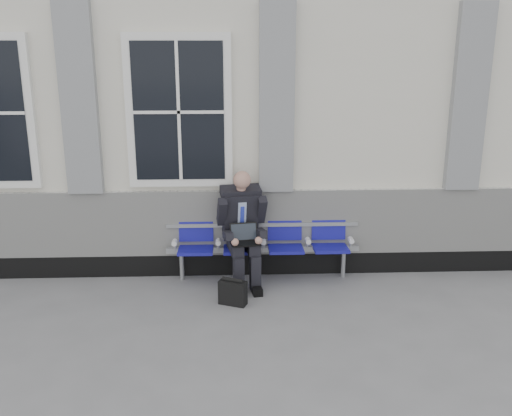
{
  "coord_description": "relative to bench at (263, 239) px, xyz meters",
  "views": [
    {
      "loc": [
        1.03,
        -5.92,
        3.09
      ],
      "look_at": [
        1.31,
        0.9,
        1.12
      ],
      "focal_mm": 40.0,
      "sensor_mm": 36.0,
      "label": 1
    }
  ],
  "objects": [
    {
      "name": "station_building",
      "position": [
        -1.44,
        2.15,
        1.67
      ],
      "size": [
        14.4,
        4.4,
        4.49
      ],
      "color": "silver",
      "rests_on": "ground"
    },
    {
      "name": "businessman",
      "position": [
        -0.28,
        -0.14,
        0.26
      ],
      "size": [
        0.67,
        0.9,
        1.53
      ],
      "color": "black",
      "rests_on": "ground"
    },
    {
      "name": "bench",
      "position": [
        0.0,
        0.0,
        0.0
      ],
      "size": [
        2.6,
        0.47,
        0.91
      ],
      "color": "#9EA0A3",
      "rests_on": "ground"
    },
    {
      "name": "ground",
      "position": [
        -1.42,
        -1.32,
        -0.55
      ],
      "size": [
        70.0,
        70.0,
        0.0
      ],
      "primitive_type": "plane",
      "color": "slate",
      "rests_on": "ground"
    },
    {
      "name": "briefcase",
      "position": [
        -0.41,
        -0.82,
        -0.39
      ],
      "size": [
        0.37,
        0.26,
        0.35
      ],
      "color": "black",
      "rests_on": "ground"
    }
  ]
}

